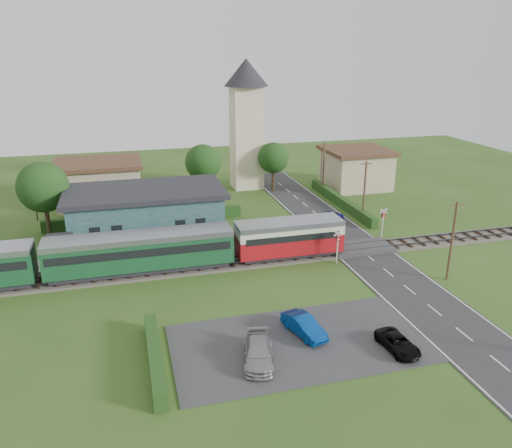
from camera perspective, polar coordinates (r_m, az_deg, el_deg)
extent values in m
plane|color=#2D4C19|center=(45.11, 1.49, -5.19)|extent=(120.00, 120.00, 0.00)
cube|color=#4C443D|center=(46.83, 0.79, -4.10)|extent=(76.00, 3.20, 0.20)
cube|color=#3F3F47|center=(46.07, 1.04, -4.08)|extent=(76.00, 0.08, 0.15)
cube|color=#3F3F47|center=(47.34, 0.55, -3.41)|extent=(76.00, 0.08, 0.15)
cube|color=#28282B|center=(48.69, 12.87, -3.76)|extent=(6.00, 70.00, 0.05)
cube|color=#333335|center=(34.67, 4.85, -13.39)|extent=(17.00, 9.00, 0.08)
cube|color=#333335|center=(50.25, 11.84, -2.69)|extent=(6.20, 3.40, 0.45)
cube|color=gray|center=(48.22, -11.80, -3.65)|extent=(30.00, 3.00, 0.45)
cube|color=beige|center=(48.05, -21.47, -2.89)|extent=(2.00, 2.00, 2.40)
cube|color=#232328|center=(47.61, -21.66, -1.47)|extent=(2.30, 2.30, 0.15)
cube|color=#224B4A|center=(52.91, -12.40, 0.91)|extent=(15.00, 8.00, 4.80)
cube|color=#232328|center=(52.14, -12.61, 3.68)|extent=(16.00, 9.00, 0.50)
cube|color=#232328|center=(49.63, -12.02, -1.90)|extent=(1.20, 0.12, 2.20)
cube|color=black|center=(49.24, -17.93, -1.00)|extent=(1.00, 0.12, 1.20)
cube|color=black|center=(49.16, -15.61, -0.80)|extent=(1.00, 0.12, 1.20)
cube|color=black|center=(49.38, -8.66, -0.19)|extent=(1.00, 0.12, 1.20)
cube|color=black|center=(49.62, -6.37, 0.02)|extent=(1.00, 0.12, 1.20)
cube|color=#232328|center=(47.34, 3.76, -3.22)|extent=(9.00, 2.20, 0.50)
cube|color=#A01017|center=(46.96, 3.78, -2.10)|extent=(10.00, 2.80, 1.80)
cube|color=beige|center=(46.52, 3.82, -0.67)|extent=(10.00, 2.82, 0.90)
cube|color=black|center=(46.64, 3.81, -1.07)|extent=(9.00, 2.88, 0.60)
cube|color=gray|center=(46.30, 3.83, 0.09)|extent=(10.00, 2.90, 0.45)
cube|color=#232328|center=(45.11, -12.90, -4.89)|extent=(15.20, 2.20, 0.50)
cube|color=#154727|center=(44.53, -13.04, -3.13)|extent=(16.00, 2.80, 2.60)
cube|color=black|center=(44.38, -13.08, -2.65)|extent=(15.40, 2.86, 0.70)
cube|color=gray|center=(44.02, -13.18, -1.45)|extent=(16.00, 2.90, 0.50)
cube|color=beige|center=(70.34, -1.09, 9.78)|extent=(4.00, 4.00, 14.00)
cone|color=#232328|center=(69.41, -1.14, 16.96)|extent=(6.00, 6.00, 3.60)
cube|color=tan|center=(66.38, -17.45, 4.32)|extent=(10.00, 8.00, 5.00)
cube|color=#472D1E|center=(65.76, -17.69, 6.63)|extent=(10.80, 8.80, 0.50)
cube|color=tan|center=(72.68, 11.33, 6.10)|extent=(8.00, 8.00, 5.00)
cube|color=#472D1E|center=(72.11, 11.48, 8.22)|extent=(8.80, 8.80, 0.50)
cube|color=#193814|center=(32.79, -11.49, -14.71)|extent=(0.80, 9.00, 1.20)
cube|color=#193814|center=(63.75, 9.67, 2.57)|extent=(0.80, 18.00, 1.20)
cube|color=#193814|center=(57.72, -12.54, 0.63)|extent=(22.00, 0.80, 1.30)
cylinder|color=#332316|center=(56.43, -22.72, 0.63)|extent=(0.44, 0.44, 4.12)
sphere|color=#143311|center=(55.53, -23.17, 3.89)|extent=(5.20, 5.20, 5.20)
cylinder|color=#332316|center=(65.26, -5.97, 4.35)|extent=(0.44, 0.44, 3.85)
sphere|color=#143311|center=(64.52, -6.07, 7.02)|extent=(4.60, 4.60, 4.60)
cylinder|color=#332316|center=(69.38, 1.96, 5.23)|extent=(0.44, 0.44, 3.58)
sphere|color=#143311|center=(68.72, 1.98, 7.57)|extent=(4.20, 4.20, 4.20)
cylinder|color=#473321|center=(44.93, 21.48, -1.88)|extent=(0.22, 0.22, 7.00)
cube|color=#473321|center=(43.94, 21.99, 2.01)|extent=(1.40, 0.10, 0.10)
cylinder|color=#473321|center=(57.79, 12.28, 3.64)|extent=(0.22, 0.22, 7.00)
cube|color=#473321|center=(57.02, 12.50, 6.73)|extent=(1.40, 0.10, 0.10)
cylinder|color=#473321|center=(68.30, 7.73, 6.32)|extent=(0.22, 0.22, 7.00)
cube|color=#473321|center=(67.66, 7.85, 8.96)|extent=(1.40, 0.10, 0.10)
cylinder|color=silver|center=(46.29, 9.27, -2.77)|extent=(0.12, 0.12, 3.00)
cube|color=#232328|center=(45.89, 9.35, -1.50)|extent=(0.35, 0.18, 0.55)
sphere|color=#FF190C|center=(45.73, 9.42, -1.38)|extent=(0.14, 0.14, 0.14)
sphere|color=#FF190C|center=(45.84, 9.40, -1.73)|extent=(0.14, 0.14, 0.14)
cube|color=silver|center=(45.75, 9.37, -1.03)|extent=(0.84, 0.05, 0.55)
cube|color=silver|center=(45.75, 9.37, -1.03)|extent=(0.84, 0.05, 0.55)
cylinder|color=silver|center=(53.41, 14.25, -0.08)|extent=(0.12, 0.12, 3.00)
cube|color=#232328|center=(53.07, 14.34, 1.04)|extent=(0.35, 0.18, 0.55)
sphere|color=#FF190C|center=(52.92, 14.42, 1.16)|extent=(0.14, 0.14, 0.14)
sphere|color=#FF190C|center=(53.01, 14.39, 0.85)|extent=(0.14, 0.14, 0.14)
cube|color=silver|center=(52.95, 14.38, 1.45)|extent=(0.84, 0.05, 0.55)
cube|color=silver|center=(52.95, 14.38, 1.45)|extent=(0.84, 0.05, 0.55)
cylinder|color=#3F3F47|center=(62.30, -23.98, 2.56)|extent=(0.14, 0.14, 5.00)
sphere|color=orange|center=(61.69, -24.29, 4.78)|extent=(0.30, 0.30, 0.30)
cylinder|color=#3F3F47|center=(73.70, 7.50, 6.50)|extent=(0.14, 0.14, 5.00)
sphere|color=orange|center=(73.19, 7.58, 8.40)|extent=(0.30, 0.30, 0.30)
imported|color=navy|center=(57.65, 8.41, 0.88)|extent=(3.83, 2.45, 1.21)
imported|color=navy|center=(35.25, 5.50, -11.50)|extent=(2.39, 4.16, 1.30)
imported|color=gray|center=(32.42, 0.27, -14.45)|extent=(2.79, 4.71, 1.28)
imported|color=black|center=(34.82, 15.91, -12.95)|extent=(1.92, 3.69, 0.99)
imported|color=gray|center=(48.36, -4.69, -1.73)|extent=(0.72, 0.51, 1.87)
imported|color=gray|center=(47.40, -19.60, -3.48)|extent=(0.72, 0.86, 1.60)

